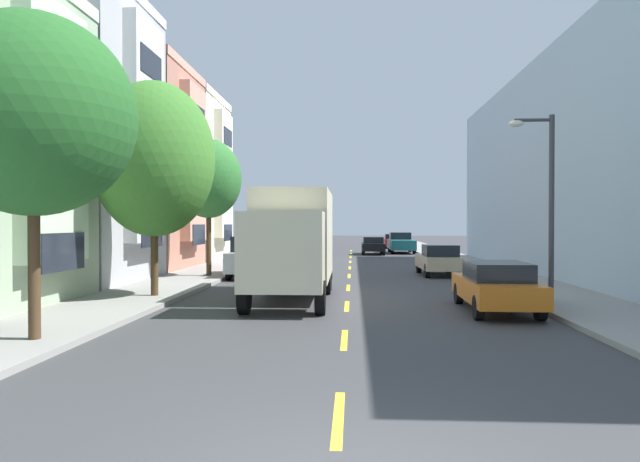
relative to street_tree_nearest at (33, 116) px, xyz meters
name	(u,v)px	position (x,y,z in m)	size (l,w,h in m)	color
ground_plane	(350,264)	(6.40, 23.99, -4.76)	(160.00, 160.00, 0.00)	#38383A
sidewalk_left	(230,265)	(-0.70, 21.99, -4.69)	(3.20, 120.00, 0.14)	gray
sidewalk_right	(473,266)	(13.50, 21.99, -4.69)	(3.20, 120.00, 0.14)	gray
lane_centerline_dashes	(349,271)	(6.40, 18.49, -4.76)	(0.14, 47.20, 0.01)	yellow
townhouse_fourth_terracotta	(87,172)	(-7.95, 19.00, 0.58)	(12.12, 7.02, 11.09)	#B27560
townhouse_fifth_cream	(125,182)	(-8.75, 26.22, 0.55)	(13.71, 7.02, 11.03)	beige
street_tree_nearest	(33,116)	(0.00, 0.00, 0.00)	(4.15, 4.15, 6.71)	#47331E
street_tree_second	(154,159)	(0.00, 7.16, -0.10)	(4.00, 4.00, 7.10)	#47331E
street_tree_third	(209,179)	(0.00, 14.32, -0.20)	(2.99, 2.99, 6.23)	#47331E
street_lamp	(545,192)	(12.32, 5.98, -1.29)	(1.35, 0.28, 5.63)	#38383D
delivery_box_truck	(293,239)	(4.60, 7.56, -2.74)	(2.46, 7.81, 3.63)	beige
parked_suv_silver	(254,256)	(1.93, 15.26, -3.77)	(2.03, 4.83, 1.93)	#B2B5BA
parked_pickup_teal	(401,243)	(10.66, 37.36, -3.93)	(2.03, 5.31, 1.73)	#195B60
parked_sedan_forest	(308,241)	(2.02, 46.32, -4.01)	(1.88, 4.53, 1.43)	#194C28
parked_sedan_red	(393,241)	(10.61, 46.77, -4.01)	(1.90, 4.54, 1.43)	#AD1E1E
parked_suv_navy	(303,241)	(2.16, 39.12, -3.77)	(2.05, 4.84, 1.93)	navy
parked_sedan_orange	(496,286)	(10.68, 5.17, -4.01)	(1.87, 4.53, 1.43)	orange
parked_sedan_charcoal	(275,255)	(2.14, 20.79, -4.01)	(1.91, 4.54, 1.43)	#333338
parked_hatchback_champagne	(439,260)	(10.75, 16.58, -4.00)	(1.85, 4.05, 1.50)	tan
moving_black_sedan	(373,245)	(8.20, 35.01, -4.01)	(1.80, 4.50, 1.43)	black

